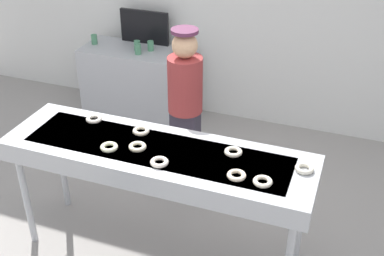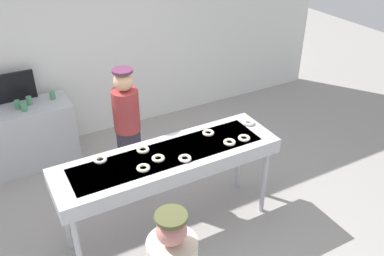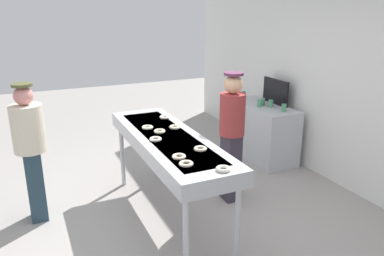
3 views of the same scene
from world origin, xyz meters
name	(u,v)px [view 3 (image 3 of 3)]	position (x,y,z in m)	size (l,w,h in m)	color
ground_plane	(170,218)	(0.00, 0.00, 0.00)	(16.00, 16.00, 0.00)	#9E9993
back_wall	(347,64)	(0.00, 2.49, 1.63)	(8.00, 0.12, 3.27)	white
fryer_conveyor	(168,143)	(0.00, 0.00, 0.92)	(2.32, 0.67, 1.01)	#B7BABF
sugar_donut_0	(223,169)	(1.05, 0.10, 1.03)	(0.13, 0.13, 0.03)	white
sugar_donut_1	(156,139)	(0.10, -0.17, 1.03)	(0.13, 0.13, 0.03)	white
sugar_donut_2	(179,157)	(0.64, -0.14, 1.03)	(0.13, 0.13, 0.03)	#FBE6C4
sugar_donut_3	(186,164)	(0.82, -0.14, 1.03)	(0.13, 0.13, 0.03)	#FAECCF
sugar_donut_4	(200,149)	(0.54, 0.13, 1.03)	(0.13, 0.13, 0.03)	white
sugar_donut_5	(175,127)	(-0.20, 0.17, 1.03)	(0.13, 0.13, 0.03)	#F0E2C3
sugar_donut_6	(160,131)	(-0.13, -0.05, 1.03)	(0.13, 0.13, 0.03)	#F7EAC3
sugar_donut_7	(148,127)	(-0.32, -0.12, 1.03)	(0.13, 0.13, 0.03)	#F2F3C6
sugar_donut_8	(165,117)	(-0.64, 0.20, 1.03)	(0.13, 0.13, 0.03)	white
worker_baker	(232,132)	(-0.11, 0.87, 0.90)	(0.31, 0.31, 1.62)	#332D3B
customer_waiting	(30,146)	(-0.63, -1.37, 0.89)	(0.34, 0.34, 1.58)	#233B49
prep_counter	(261,131)	(-1.16, 2.04, 0.43)	(1.30, 0.57, 0.86)	#B7BABF
paper_cup_0	(259,103)	(-1.09, 1.93, 0.92)	(0.07, 0.07, 0.11)	#4C8C66
paper_cup_1	(263,102)	(-1.15, 2.03, 0.92)	(0.07, 0.07, 0.11)	#4C8C66
paper_cup_2	(244,95)	(-1.71, 2.04, 0.92)	(0.07, 0.07, 0.11)	#4C8C66
paper_cup_3	(284,108)	(-0.70, 2.10, 0.92)	(0.07, 0.07, 0.11)	#4C8C66
paper_cup_4	(271,104)	(-1.00, 2.08, 0.92)	(0.07, 0.07, 0.11)	#4C8C66
menu_display	(276,91)	(-1.16, 2.28, 1.06)	(0.60, 0.04, 0.39)	black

